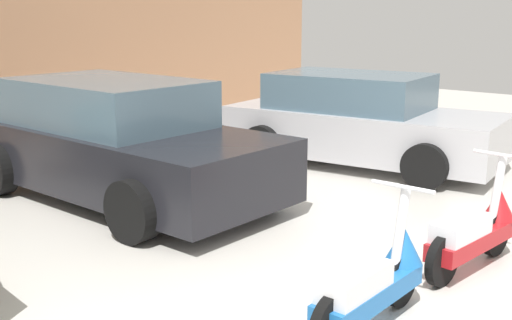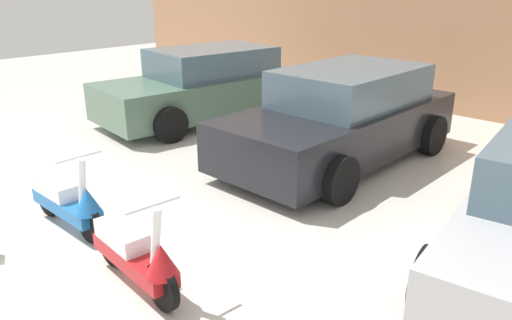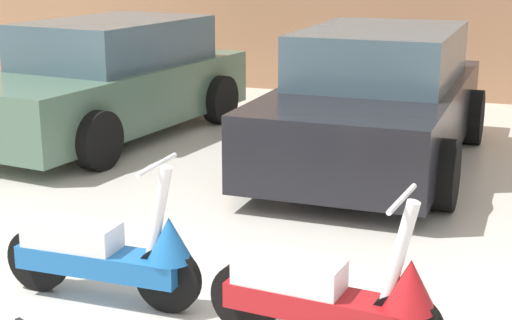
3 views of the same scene
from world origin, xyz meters
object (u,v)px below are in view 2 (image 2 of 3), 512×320
Objects in this scene: scooter_front_left at (69,201)px; car_rear_center at (342,118)px; scooter_front_right at (137,254)px; car_rear_left at (205,86)px.

car_rear_center reaches higher than scooter_front_left.
car_rear_center is (-0.65, 4.24, 0.34)m from scooter_front_right.
car_rear_center is (0.90, 4.12, 0.34)m from scooter_front_left.
car_rear_left is (-2.53, 4.26, 0.33)m from scooter_front_left.
scooter_front_right is at bearing 8.71° from car_rear_center.
car_rear_left is (-4.09, 4.39, 0.33)m from scooter_front_right.
car_rear_center is at bearing 103.58° from scooter_front_right.
scooter_front_left is at bearing -179.76° from scooter_front_right.
scooter_front_left is 1.00× the size of scooter_front_right.
scooter_front_left is at bearing 37.66° from car_rear_left.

